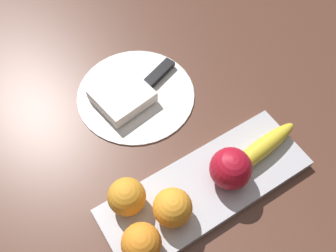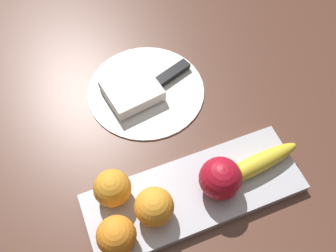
{
  "view_description": "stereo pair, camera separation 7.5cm",
  "coord_description": "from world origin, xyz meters",
  "px_view_note": "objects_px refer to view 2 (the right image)",
  "views": [
    {
      "loc": [
        0.18,
        0.22,
        0.68
      ],
      "look_at": [
        -0.03,
        -0.11,
        0.05
      ],
      "focal_mm": 41.12,
      "sensor_mm": 36.0,
      "label": 1
    },
    {
      "loc": [
        0.12,
        0.26,
        0.68
      ],
      "look_at": [
        -0.03,
        -0.11,
        0.05
      ],
      "focal_mm": 41.12,
      "sensor_mm": 36.0,
      "label": 2
    }
  ],
  "objects_px": {
    "dinner_plate": "(146,90)",
    "folded_napkin": "(132,89)",
    "orange_center": "(112,188)",
    "knife": "(167,77)",
    "fruit_tray": "(194,193)",
    "apple": "(220,178)",
    "orange_near_apple": "(154,207)",
    "banana": "(254,166)",
    "orange_near_banana": "(116,236)"
  },
  "relations": [
    {
      "from": "fruit_tray",
      "to": "orange_center",
      "type": "bearing_deg",
      "value": -18.22
    },
    {
      "from": "fruit_tray",
      "to": "banana",
      "type": "xyz_separation_m",
      "value": [
        -0.12,
        0.0,
        0.03
      ]
    },
    {
      "from": "orange_near_apple",
      "to": "orange_near_banana",
      "type": "relative_size",
      "value": 1.03
    },
    {
      "from": "apple",
      "to": "dinner_plate",
      "type": "xyz_separation_m",
      "value": [
        0.04,
        -0.27,
        -0.05
      ]
    },
    {
      "from": "apple",
      "to": "dinner_plate",
      "type": "relative_size",
      "value": 0.3
    },
    {
      "from": "fruit_tray",
      "to": "knife",
      "type": "height_order",
      "value": "knife"
    },
    {
      "from": "apple",
      "to": "dinner_plate",
      "type": "height_order",
      "value": "apple"
    },
    {
      "from": "orange_center",
      "to": "orange_near_apple",
      "type": "bearing_deg",
      "value": 133.53
    },
    {
      "from": "folded_napkin",
      "to": "knife",
      "type": "relative_size",
      "value": 0.63
    },
    {
      "from": "orange_near_apple",
      "to": "dinner_plate",
      "type": "distance_m",
      "value": 0.29
    },
    {
      "from": "fruit_tray",
      "to": "apple",
      "type": "height_order",
      "value": "apple"
    },
    {
      "from": "folded_napkin",
      "to": "knife",
      "type": "xyz_separation_m",
      "value": [
        -0.09,
        -0.01,
        -0.01
      ]
    },
    {
      "from": "dinner_plate",
      "to": "folded_napkin",
      "type": "height_order",
      "value": "folded_napkin"
    },
    {
      "from": "banana",
      "to": "orange_near_banana",
      "type": "xyz_separation_m",
      "value": [
        0.28,
        0.04,
        0.02
      ]
    },
    {
      "from": "orange_near_banana",
      "to": "orange_center",
      "type": "relative_size",
      "value": 0.99
    },
    {
      "from": "fruit_tray",
      "to": "folded_napkin",
      "type": "relative_size",
      "value": 3.66
    },
    {
      "from": "fruit_tray",
      "to": "orange_center",
      "type": "xyz_separation_m",
      "value": [
        0.14,
        -0.05,
        0.04
      ]
    },
    {
      "from": "orange_center",
      "to": "dinner_plate",
      "type": "relative_size",
      "value": 0.26
    },
    {
      "from": "dinner_plate",
      "to": "folded_napkin",
      "type": "distance_m",
      "value": 0.04
    },
    {
      "from": "banana",
      "to": "folded_napkin",
      "type": "distance_m",
      "value": 0.31
    },
    {
      "from": "fruit_tray",
      "to": "dinner_plate",
      "type": "relative_size",
      "value": 1.57
    },
    {
      "from": "apple",
      "to": "orange_center",
      "type": "bearing_deg",
      "value": -16.73
    },
    {
      "from": "apple",
      "to": "knife",
      "type": "height_order",
      "value": "apple"
    },
    {
      "from": "banana",
      "to": "orange_near_apple",
      "type": "xyz_separation_m",
      "value": [
        0.2,
        0.01,
        0.02
      ]
    },
    {
      "from": "dinner_plate",
      "to": "fruit_tray",
      "type": "bearing_deg",
      "value": 90.0
    },
    {
      "from": "banana",
      "to": "folded_napkin",
      "type": "relative_size",
      "value": 1.75
    },
    {
      "from": "banana",
      "to": "orange_center",
      "type": "distance_m",
      "value": 0.26
    },
    {
      "from": "apple",
      "to": "knife",
      "type": "bearing_deg",
      "value": -92.25
    },
    {
      "from": "orange_near_apple",
      "to": "knife",
      "type": "distance_m",
      "value": 0.32
    },
    {
      "from": "folded_napkin",
      "to": "banana",
      "type": "bearing_deg",
      "value": 119.81
    },
    {
      "from": "orange_center",
      "to": "apple",
      "type": "bearing_deg",
      "value": 163.27
    },
    {
      "from": "banana",
      "to": "folded_napkin",
      "type": "xyz_separation_m",
      "value": [
        0.15,
        -0.27,
        -0.01
      ]
    },
    {
      "from": "apple",
      "to": "folded_napkin",
      "type": "distance_m",
      "value": 0.29
    },
    {
      "from": "banana",
      "to": "orange_near_banana",
      "type": "distance_m",
      "value": 0.28
    },
    {
      "from": "orange_center",
      "to": "folded_napkin",
      "type": "height_order",
      "value": "orange_center"
    },
    {
      "from": "orange_near_apple",
      "to": "fruit_tray",
      "type": "bearing_deg",
      "value": -170.83
    },
    {
      "from": "orange_near_apple",
      "to": "orange_near_banana",
      "type": "height_order",
      "value": "orange_near_apple"
    },
    {
      "from": "dinner_plate",
      "to": "orange_center",
      "type": "bearing_deg",
      "value": 57.4
    },
    {
      "from": "orange_near_apple",
      "to": "orange_center",
      "type": "bearing_deg",
      "value": -46.47
    },
    {
      "from": "orange_center",
      "to": "knife",
      "type": "xyz_separation_m",
      "value": [
        -0.19,
        -0.23,
        -0.04
      ]
    },
    {
      "from": "apple",
      "to": "dinner_plate",
      "type": "bearing_deg",
      "value": -80.95
    },
    {
      "from": "banana",
      "to": "orange_center",
      "type": "bearing_deg",
      "value": 163.86
    },
    {
      "from": "knife",
      "to": "orange_center",
      "type": "bearing_deg",
      "value": 30.1
    },
    {
      "from": "fruit_tray",
      "to": "orange_near_apple",
      "type": "height_order",
      "value": "orange_near_apple"
    },
    {
      "from": "apple",
      "to": "knife",
      "type": "distance_m",
      "value": 0.29
    },
    {
      "from": "fruit_tray",
      "to": "orange_center",
      "type": "distance_m",
      "value": 0.15
    },
    {
      "from": "knife",
      "to": "banana",
      "type": "bearing_deg",
      "value": 83.61
    },
    {
      "from": "apple",
      "to": "folded_napkin",
      "type": "bearing_deg",
      "value": -74.49
    },
    {
      "from": "orange_near_apple",
      "to": "dinner_plate",
      "type": "bearing_deg",
      "value": -106.68
    },
    {
      "from": "apple",
      "to": "orange_near_apple",
      "type": "relative_size",
      "value": 1.12
    }
  ]
}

